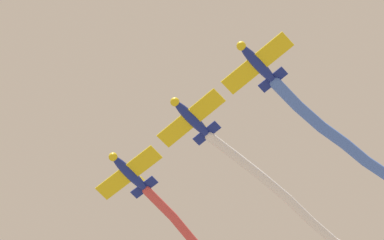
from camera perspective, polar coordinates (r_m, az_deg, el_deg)
airplane_lead at (r=68.36m, az=-4.32°, el=-3.59°), size 6.22×4.66×1.55m
airplane_left_wing at (r=66.24m, az=-0.06°, el=0.14°), size 6.25×4.70×1.55m
smoke_trail_left_wing at (r=74.12m, az=9.39°, el=-7.73°), size 6.29×29.51×4.10m
airplane_right_wing at (r=64.24m, az=4.48°, el=3.88°), size 6.24×4.69×1.55m
smoke_trail_right_wing at (r=68.89m, az=10.42°, el=-1.54°), size 4.97×16.91×2.67m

